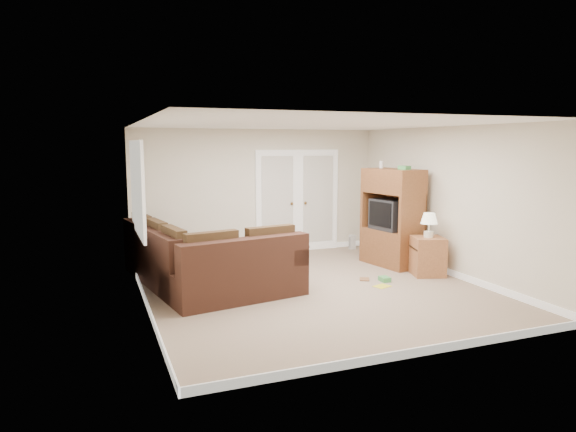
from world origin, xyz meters
name	(u,v)px	position (x,y,z in m)	size (l,w,h in m)	color
floor	(313,288)	(0.00, 0.00, 0.00)	(5.50, 5.50, 0.00)	gray
ceiling	(314,124)	(0.00, 0.00, 2.50)	(5.00, 5.50, 0.02)	white
wall_left	(142,216)	(-2.50, 0.00, 1.25)	(0.02, 5.50, 2.50)	silver
wall_right	(449,201)	(2.50, 0.00, 1.25)	(0.02, 5.50, 2.50)	silver
wall_back	(258,192)	(0.00, 2.75, 1.25)	(5.00, 0.02, 2.50)	silver
wall_front	(424,239)	(0.00, -2.75, 1.25)	(5.00, 0.02, 2.50)	silver
baseboards	(313,285)	(0.00, 0.00, 0.05)	(5.00, 5.50, 0.10)	white
french_doors	(298,201)	(0.85, 2.71, 1.04)	(1.80, 0.05, 2.13)	white
window_left	(138,188)	(-2.46, 1.00, 1.55)	(0.05, 1.92, 1.42)	white
sectional_sofa	(199,265)	(-1.63, 0.65, 0.36)	(2.46, 3.09, 0.92)	#3B2016
coffee_table	(267,258)	(-0.33, 1.20, 0.26)	(0.63, 1.17, 0.78)	black
tv_armoire	(392,217)	(1.98, 0.93, 0.89)	(0.78, 1.19, 1.90)	brown
side_cabinet	(428,253)	(2.14, 0.05, 0.38)	(0.63, 0.63, 1.07)	#A3653B
space_heater	(352,242)	(1.99, 2.45, 0.15)	(0.12, 0.10, 0.30)	silver
floor_magazine	(382,286)	(1.05, -0.29, 0.00)	(0.25, 0.20, 0.01)	yellow
floor_greenbox	(385,279)	(1.25, -0.04, 0.04)	(0.14, 0.19, 0.08)	#469B4F
floor_book	(360,279)	(0.93, 0.20, 0.01)	(0.15, 0.21, 0.02)	brown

